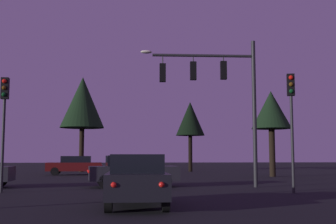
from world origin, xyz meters
name	(u,v)px	position (x,y,z in m)	size (l,w,h in m)	color
ground_plane	(133,178)	(0.00, 24.50, 0.00)	(168.00, 168.00, 0.00)	black
traffic_signal_mast_arm	(219,86)	(3.88, 15.12, 4.89)	(5.66, 0.58, 7.17)	#232326
traffic_light_corner_left	(4,111)	(-5.74, 13.11, 3.35)	(0.31, 0.36, 4.75)	#232326
traffic_light_corner_right	(291,109)	(5.99, 11.42, 3.40)	(0.35, 0.38, 4.84)	#232326
car_nearside_lane	(137,179)	(-0.45, 7.36, 0.79)	(1.82, 4.04, 1.52)	black
car_crossing_left	(133,170)	(-0.30, 15.91, 0.80)	(4.48, 2.25, 1.52)	#232328
car_far_lane	(75,165)	(-4.51, 30.56, 0.79)	(4.49, 1.88, 1.52)	#4C0F0F
tree_behind_sign	(190,119)	(6.15, 37.70, 5.23)	(2.89, 2.89, 7.00)	black
tree_left_far	(271,111)	(10.34, 25.85, 4.88)	(2.96, 2.96, 6.39)	black
tree_center_horizon	(82,103)	(-4.61, 38.00, 6.79)	(4.32, 4.32, 9.38)	black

